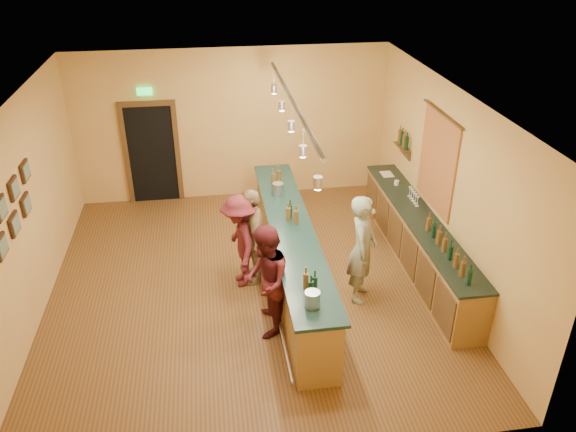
{
  "coord_description": "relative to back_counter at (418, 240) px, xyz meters",
  "views": [
    {
      "loc": [
        -0.51,
        -7.78,
        5.47
      ],
      "look_at": [
        0.68,
        0.2,
        1.14
      ],
      "focal_mm": 35.0,
      "sensor_mm": 36.0,
      "label": 1
    }
  ],
  "objects": [
    {
      "name": "tasting_bar",
      "position": [
        -2.27,
        -0.18,
        0.12
      ],
      "size": [
        0.73,
        5.1,
        1.38
      ],
      "color": "olive",
      "rests_on": "floor"
    },
    {
      "name": "picture_grid",
      "position": [
        -6.18,
        -0.93,
        1.46
      ],
      "size": [
        0.06,
        2.2,
        0.7
      ],
      "primitive_type": null,
      "color": "#382111",
      "rests_on": "wall_left"
    },
    {
      "name": "bottle_shelf",
      "position": [
        0.2,
        1.72,
        1.18
      ],
      "size": [
        0.17,
        0.55,
        0.54
      ],
      "color": "#472F15",
      "rests_on": "wall_right"
    },
    {
      "name": "wall_back",
      "position": [
        -2.97,
        3.32,
        1.11
      ],
      "size": [
        6.5,
        0.02,
        3.2
      ],
      "primitive_type": "cube",
      "color": "tan",
      "rests_on": "floor"
    },
    {
      "name": "back_counter",
      "position": [
        0.0,
        0.0,
        0.0
      ],
      "size": [
        0.6,
        4.55,
        1.27
      ],
      "color": "olive",
      "rests_on": "floor"
    },
    {
      "name": "wall_front",
      "position": [
        -2.97,
        -3.68,
        1.11
      ],
      "size": [
        6.5,
        0.02,
        3.2
      ],
      "primitive_type": "cube",
      "color": "tan",
      "rests_on": "floor"
    },
    {
      "name": "bartender",
      "position": [
        -1.24,
        -0.78,
        0.41
      ],
      "size": [
        0.63,
        0.77,
        1.8
      ],
      "primitive_type": "imported",
      "rotation": [
        0.0,
        0.0,
        1.21
      ],
      "color": "gray",
      "rests_on": "floor"
    },
    {
      "name": "tapestry",
      "position": [
        0.26,
        0.22,
        1.36
      ],
      "size": [
        0.03,
        1.4,
        1.6
      ],
      "primitive_type": "cube",
      "color": "maroon",
      "rests_on": "wall_right"
    },
    {
      "name": "pendant_track",
      "position": [
        -2.27,
        -0.18,
        2.5
      ],
      "size": [
        0.11,
        4.6,
        0.5
      ],
      "color": "silver",
      "rests_on": "ceiling"
    },
    {
      "name": "customer_c",
      "position": [
        -3.09,
        -0.1,
        0.32
      ],
      "size": [
        0.7,
        1.09,
        1.61
      ],
      "primitive_type": "imported",
      "rotation": [
        0.0,
        0.0,
        -1.47
      ],
      "color": "#59191E",
      "rests_on": "floor"
    },
    {
      "name": "doorway",
      "position": [
        -4.67,
        3.3,
        0.64
      ],
      "size": [
        1.15,
        0.09,
        2.48
      ],
      "color": "black",
      "rests_on": "wall_back"
    },
    {
      "name": "bar_stool",
      "position": [
        -0.67,
        0.92,
        0.01
      ],
      "size": [
        0.31,
        0.31,
        0.64
      ],
      "rotation": [
        0.0,
        0.0,
        -0.32
      ],
      "color": "#B0794F",
      "rests_on": "floor"
    },
    {
      "name": "ceiling",
      "position": [
        -2.97,
        -0.18,
        2.71
      ],
      "size": [
        6.5,
        7.0,
        0.02
      ],
      "primitive_type": "cube",
      "color": "silver",
      "rests_on": "wall_back"
    },
    {
      "name": "wall_left",
      "position": [
        -6.22,
        -0.18,
        1.11
      ],
      "size": [
        0.02,
        7.0,
        3.2
      ],
      "primitive_type": "cube",
      "color": "tan",
      "rests_on": "floor"
    },
    {
      "name": "customer_a",
      "position": [
        -2.82,
        -1.38,
        0.38
      ],
      "size": [
        0.75,
        0.92,
        1.73
      ],
      "primitive_type": "imported",
      "rotation": [
        0.0,
        0.0,
        -1.69
      ],
      "color": "#59191E",
      "rests_on": "floor"
    },
    {
      "name": "floor",
      "position": [
        -2.97,
        -0.18,
        -0.49
      ],
      "size": [
        7.0,
        7.0,
        0.0
      ],
      "primitive_type": "plane",
      "color": "brown",
      "rests_on": "ground"
    },
    {
      "name": "customer_b",
      "position": [
        -2.88,
        -0.03,
        0.35
      ],
      "size": [
        0.45,
        1.0,
        1.68
      ],
      "primitive_type": "imported",
      "rotation": [
        0.0,
        0.0,
        -1.53
      ],
      "color": "#997A51",
      "rests_on": "floor"
    },
    {
      "name": "wall_right",
      "position": [
        0.28,
        -0.18,
        1.11
      ],
      "size": [
        0.02,
        7.0,
        3.2
      ],
      "primitive_type": "cube",
      "color": "tan",
      "rests_on": "floor"
    }
  ]
}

